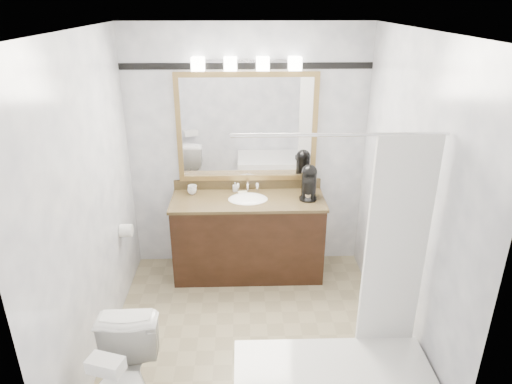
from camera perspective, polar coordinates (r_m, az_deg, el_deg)
room at (r=3.45m, az=-0.81°, el=-1.66°), size 2.42×2.62×2.52m
vanity at (r=4.72m, az=-0.98°, el=-5.38°), size 1.53×0.58×0.97m
mirror at (r=4.57m, az=-1.13°, el=7.98°), size 1.40×0.04×1.10m
vanity_light_bar at (r=4.39m, az=-1.18°, el=15.79°), size 1.02×0.14×0.12m
accent_stripe at (r=4.46m, az=-1.19°, el=15.48°), size 2.40×0.01×0.06m
tp_roll at (r=4.42m, az=-15.92°, el=-4.64°), size 0.11×0.12×0.12m
tissue_box at (r=2.88m, az=-18.27°, el=-19.86°), size 0.23×0.17×0.08m
coffee_maker at (r=4.53m, az=6.64°, el=1.37°), size 0.18×0.22×0.34m
cup_left at (r=4.68m, az=-8.00°, el=0.18°), size 0.11×0.11×0.07m
cup_right at (r=4.69m, az=-7.95°, el=0.33°), size 0.10×0.10×0.08m
soap_bottle_a at (r=4.70m, az=-2.64°, el=0.66°), size 0.05×0.05×0.10m
soap_bar at (r=4.64m, az=-1.67°, el=-0.12°), size 0.09×0.07×0.03m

